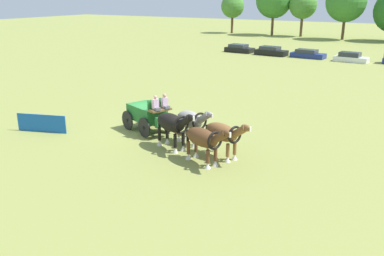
% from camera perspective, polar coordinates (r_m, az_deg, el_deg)
% --- Properties ---
extents(ground_plane, '(220.00, 220.00, 0.00)m').
position_cam_1_polar(ground_plane, '(25.99, -6.07, -0.36)').
color(ground_plane, olive).
extents(show_wagon, '(5.33, 2.81, 2.56)m').
position_cam_1_polar(show_wagon, '(25.52, -5.93, 1.94)').
color(show_wagon, '#236B2D').
rests_on(show_wagon, ground).
extents(draft_horse_rear_near, '(2.88, 1.62, 2.21)m').
position_cam_1_polar(draft_horse_rear_near, '(23.19, -0.09, 0.96)').
color(draft_horse_rear_near, '#9E998E').
rests_on(draft_horse_rear_near, ground).
extents(draft_horse_rear_off, '(3.05, 1.67, 2.29)m').
position_cam_1_polar(draft_horse_rear_off, '(22.42, -2.69, 0.55)').
color(draft_horse_rear_off, black).
rests_on(draft_horse_rear_off, ground).
extents(draft_horse_lead_near, '(3.09, 1.66, 2.15)m').
position_cam_1_polar(draft_horse_lead_near, '(21.32, 4.28, -0.76)').
color(draft_horse_lead_near, brown).
rests_on(draft_horse_lead_near, ground).
extents(draft_horse_lead_off, '(3.09, 1.67, 2.15)m').
position_cam_1_polar(draft_horse_lead_off, '(20.50, 1.60, -1.49)').
color(draft_horse_lead_off, brown).
rests_on(draft_horse_lead_off, ground).
extents(parked_vehicle_a, '(4.17, 2.28, 1.13)m').
position_cam_1_polar(parked_vehicle_a, '(61.56, 6.44, 10.66)').
color(parked_vehicle_a, black).
rests_on(parked_vehicle_a, ground).
extents(parked_vehicle_b, '(4.46, 2.16, 1.20)m').
position_cam_1_polar(parked_vehicle_b, '(59.10, 10.69, 10.20)').
color(parked_vehicle_b, black).
rests_on(parked_vehicle_b, ground).
extents(parked_vehicle_c, '(4.52, 2.16, 1.09)m').
position_cam_1_polar(parked_vehicle_c, '(57.77, 15.45, 9.65)').
color(parked_vehicle_c, navy).
rests_on(parked_vehicle_c, ground).
extents(parked_vehicle_d, '(4.16, 2.06, 1.18)m').
position_cam_1_polar(parked_vehicle_d, '(55.98, 20.78, 8.93)').
color(parked_vehicle_d, white).
rests_on(parked_vehicle_d, ground).
extents(tree_a, '(4.82, 4.82, 7.93)m').
position_cam_1_polar(tree_a, '(91.61, 5.54, 16.15)').
color(tree_a, brown).
rests_on(tree_a, ground).
extents(tree_b, '(7.05, 7.05, 10.34)m').
position_cam_1_polar(tree_b, '(87.93, 11.07, 16.70)').
color(tree_b, brown).
rests_on(tree_b, ground).
extents(tree_c, '(5.25, 5.25, 8.58)m').
position_cam_1_polar(tree_c, '(86.30, 14.86, 15.86)').
color(tree_c, brown).
rests_on(tree_c, ground).
extents(tree_d, '(7.08, 7.08, 10.19)m').
position_cam_1_polar(tree_d, '(82.40, 20.23, 15.80)').
color(tree_d, brown).
rests_on(tree_d, ground).
extents(sponsor_banner, '(3.06, 1.04, 1.10)m').
position_cam_1_polar(sponsor_banner, '(27.05, -19.78, 0.61)').
color(sponsor_banner, '#1959B2').
rests_on(sponsor_banner, ground).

